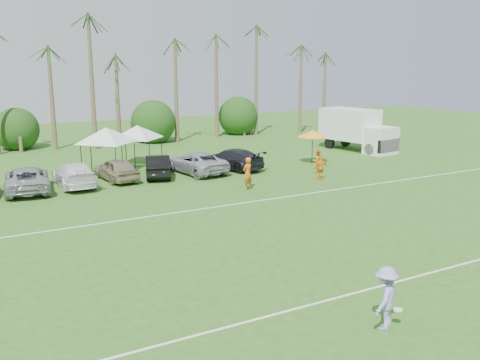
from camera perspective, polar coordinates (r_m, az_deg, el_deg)
ground at (r=17.48m, az=17.17°, el=-13.67°), size 120.00×120.00×0.00m
field_lines at (r=23.23m, az=2.77°, el=-6.48°), size 80.00×12.10×0.01m
palm_tree_4 at (r=49.22m, az=-20.65°, el=11.60°), size 2.40×2.40×8.90m
palm_tree_5 at (r=50.01m, az=-16.10°, el=12.90°), size 2.40×2.40×9.90m
palm_tree_6 at (r=51.11m, az=-11.66°, el=14.07°), size 2.40×2.40×10.90m
palm_tree_7 at (r=52.51m, az=-7.40°, el=15.10°), size 2.40×2.40×11.90m
palm_tree_8 at (r=54.52m, az=-2.33°, el=12.37°), size 2.40×2.40×8.90m
palm_tree_9 at (r=56.96m, az=2.28°, el=13.25°), size 2.40×2.40×9.90m
palm_tree_10 at (r=59.74m, az=6.50°, el=13.97°), size 2.40×2.40×10.90m
palm_tree_11 at (r=62.18m, az=9.62°, el=14.60°), size 2.40×2.40×11.90m
bush_tree_1 at (r=50.27m, az=-22.59°, el=4.93°), size 4.00×4.00×4.00m
bush_tree_2 at (r=52.98m, az=-9.57°, el=6.05°), size 4.00×4.00×4.00m
bush_tree_3 at (r=57.10m, az=-0.03°, el=6.67°), size 4.00×4.00×4.00m
sideline_player_a at (r=32.19m, az=0.80°, el=0.70°), size 0.84×0.70×1.97m
sideline_player_b at (r=37.67m, az=8.26°, el=2.03°), size 0.84×0.68×1.62m
sideline_player_c at (r=35.33m, az=8.62°, el=1.30°), size 0.99×0.56×1.59m
box_truck at (r=47.80m, az=12.38°, el=5.38°), size 3.62×7.22×3.56m
canopy_tent_left at (r=38.07m, az=-14.11°, el=5.46°), size 4.55×4.55×3.69m
canopy_tent_right at (r=40.87m, az=-10.92°, el=5.75°), size 4.23×4.23×3.43m
market_umbrella at (r=40.60m, az=7.76°, el=4.93°), size 2.31×2.31×2.58m
frisbee_player at (r=16.19m, az=15.27°, el=-12.05°), size 1.40×1.18×1.88m
parked_car_2 at (r=34.15m, az=-21.77°, el=0.07°), size 3.10×5.60×1.48m
parked_car_3 at (r=34.69m, az=-17.28°, el=0.58°), size 2.13×5.14×1.48m
parked_car_4 at (r=35.63m, az=-13.05°, el=1.12°), size 2.17×4.50×1.48m
parked_car_5 at (r=36.32m, az=-8.79°, el=1.51°), size 2.92×4.77×1.48m
parked_car_6 at (r=37.19m, az=-4.70°, el=1.87°), size 3.14×5.62×1.48m
parked_car_7 at (r=38.41m, az=-0.97°, el=2.25°), size 3.81×5.52×1.48m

